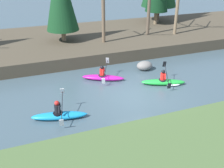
% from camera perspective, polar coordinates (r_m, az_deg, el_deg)
% --- Properties ---
extents(ground_plane, '(90.00, 90.00, 0.00)m').
position_cam_1_polar(ground_plane, '(15.07, 5.50, -2.69)').
color(ground_plane, '#425660').
extents(riverbank_near, '(44.00, 5.90, 0.74)m').
position_cam_1_polar(riverbank_near, '(10.71, 20.53, -15.51)').
color(riverbank_near, '#4C6638').
rests_on(riverbank_near, ground).
extents(riverbank_far, '(44.00, 10.47, 0.91)m').
position_cam_1_polar(riverbank_far, '(23.91, -5.43, 9.40)').
color(riverbank_far, '#4C4233').
rests_on(riverbank_far, ground).
extents(bare_tree_mid_upstream, '(2.98, 2.94, 5.35)m').
position_cam_1_polar(bare_tree_mid_upstream, '(21.26, -1.89, 15.70)').
color(bare_tree_mid_upstream, brown).
rests_on(bare_tree_mid_upstream, riverbank_far).
extents(bare_tree_downstream, '(3.29, 3.25, 5.94)m').
position_cam_1_polar(bare_tree_downstream, '(24.43, 14.11, 16.96)').
color(bare_tree_downstream, '#7A664C').
rests_on(bare_tree_downstream, riverbank_far).
extents(kayaker_lead, '(2.74, 2.00, 1.20)m').
position_cam_1_polar(kayaker_lead, '(16.61, 11.46, 0.49)').
color(kayaker_lead, green).
rests_on(kayaker_lead, ground).
extents(kayaker_middle, '(2.67, 1.93, 1.20)m').
position_cam_1_polar(kayaker_middle, '(16.90, -1.93, 1.56)').
color(kayaker_middle, '#C61999').
rests_on(kayaker_middle, ground).
extents(kayaker_trailing, '(2.78, 2.05, 1.20)m').
position_cam_1_polar(kayaker_trailing, '(13.15, -11.34, -6.59)').
color(kayaker_trailing, '#1993D6').
rests_on(kayaker_trailing, ground).
extents(boulder_midstream, '(1.12, 0.88, 0.63)m').
position_cam_1_polar(boulder_midstream, '(18.58, 7.09, 3.99)').
color(boulder_midstream, gray).
rests_on(boulder_midstream, ground).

